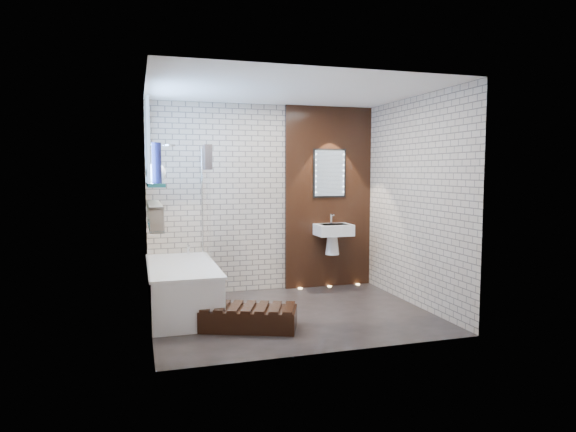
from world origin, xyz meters
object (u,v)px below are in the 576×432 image
object	(u,v)px
led_mirror	(330,173)
walnut_step	(249,319)
washbasin	(333,234)
bath_screen	(206,203)
bathtub	(182,288)

from	to	relation	value
led_mirror	walnut_step	size ratio (longest dim) A/B	0.70
led_mirror	washbasin	bearing A→B (deg)	-90.00
washbasin	walnut_step	xyz separation A→B (m)	(-1.55, -1.47, -0.68)
led_mirror	bath_screen	bearing A→B (deg)	-169.34
bathtub	led_mirror	distance (m)	2.68
washbasin	led_mirror	world-z (taller)	led_mirror
walnut_step	led_mirror	bearing A→B (deg)	46.33
washbasin	led_mirror	xyz separation A→B (m)	(0.00, 0.16, 0.86)
led_mirror	walnut_step	xyz separation A→B (m)	(-1.55, -1.62, -1.54)
bathtub	walnut_step	xyz separation A→B (m)	(0.62, -0.84, -0.18)
bath_screen	walnut_step	world-z (taller)	bath_screen
bath_screen	washbasin	size ratio (longest dim) A/B	2.41
led_mirror	walnut_step	world-z (taller)	led_mirror
bathtub	led_mirror	size ratio (longest dim) A/B	2.49
bathtub	walnut_step	bearing A→B (deg)	-53.39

